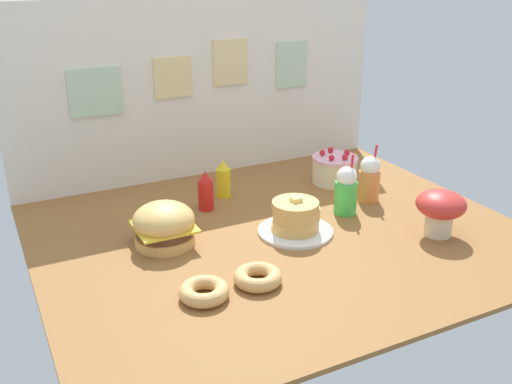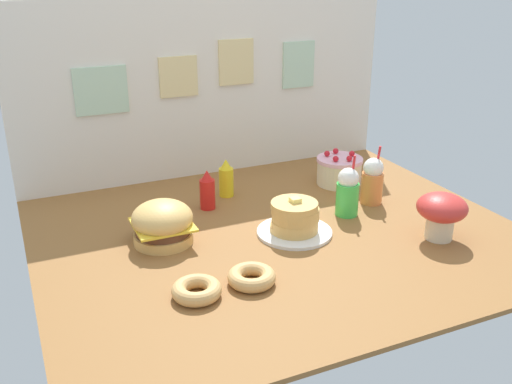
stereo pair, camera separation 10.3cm
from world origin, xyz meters
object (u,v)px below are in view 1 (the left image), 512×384
Objects in this scene: pancake_stack at (296,219)px; mushroom_stool at (441,208)px; ketchup_bottle at (206,192)px; donut_pink_glaze at (204,291)px; donut_chocolate at (258,277)px; mustard_bottle at (223,179)px; burger at (164,225)px; layer_cake at (335,169)px; orange_float_cup at (369,179)px; cream_soda_cup at (346,190)px.

pancake_stack is 0.61m from mushroom_stool.
ketchup_bottle is 1.08× the size of donut_pink_glaze.
mushroom_stool is (0.87, 0.01, 0.10)m from donut_chocolate.
ketchup_bottle and mustard_bottle have the same top height.
burger is at bearing 88.77° from donut_pink_glaze.
mushroom_stool is at bearing -86.30° from layer_cake.
mustard_bottle is at bearing 171.54° from layer_cake.
donut_pink_glaze is at bearing -144.55° from layer_cake.
donut_pink_glaze is at bearing -179.15° from donut_chocolate.
pancake_stack is 0.45m from donut_chocolate.
ketchup_bottle is (-0.74, -0.02, 0.01)m from layer_cake.
burger is at bearing 157.58° from mushroom_stool.
burger reaches higher than donut_chocolate.
mustard_bottle is at bearing 148.65° from orange_float_cup.
mustard_bottle reaches higher than donut_chocolate.
mustard_bottle is 0.61m from cream_soda_cup.
cream_soda_cup reaches higher than donut_pink_glaze.
ketchup_bottle is at bearing 83.01° from donut_chocolate.
burger is 0.39m from ketchup_bottle.
donut_chocolate is (-0.83, -0.74, -0.05)m from layer_cake.
mushroom_stool reaches higher than layer_cake.
orange_float_cup reaches higher than donut_chocolate.
layer_cake is 1.13× the size of mushroom_stool.
ketchup_bottle reaches higher than layer_cake.
layer_cake is 0.83× the size of orange_float_cup.
ketchup_bottle is 0.18m from mustard_bottle.
layer_cake is at bearing 35.45° from donut_pink_glaze.
burger is 0.85m from cream_soda_cup.
pancake_stack is 0.53m from mustard_bottle.
burger is 1.16m from mushroom_stool.
mustard_bottle is at bearing 62.11° from donut_pink_glaze.
ketchup_bottle is at bearing 160.81° from orange_float_cup.
pancake_stack is 0.63m from donut_pink_glaze.
pancake_stack is 1.13× the size of cream_soda_cup.
donut_pink_glaze and donut_chocolate have the same top height.
orange_float_cup is (0.50, 0.15, 0.05)m from pancake_stack.
layer_cake reaches higher than donut_pink_glaze.
orange_float_cup is (0.61, -0.37, 0.02)m from mustard_bottle.
mustard_bottle is 0.67× the size of orange_float_cup.
mustard_bottle reaches higher than layer_cake.
cream_soda_cup is 0.43m from mushroom_stool.
orange_float_cup is 0.95m from donut_chocolate.
mustard_bottle is 0.91× the size of mushroom_stool.
orange_float_cup is 0.44m from mushroom_stool.
orange_float_cup is (0.01, -0.28, 0.04)m from layer_cake.
donut_pink_glaze is at bearing -112.65° from ketchup_bottle.
burger is 0.78× the size of pancake_stack.
mustard_bottle is (0.14, 0.11, 0.00)m from ketchup_bottle.
mustard_bottle is 0.86m from donut_chocolate.
mustard_bottle is 1.04m from mushroom_stool.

